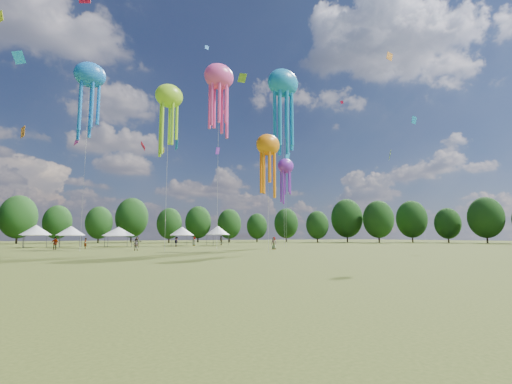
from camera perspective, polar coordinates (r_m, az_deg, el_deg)
ground at (r=22.53m, az=20.70°, el=-11.28°), size 300.00×300.00×0.00m
spectator_near at (r=50.43m, az=-18.35°, el=-7.85°), size 0.92×0.83×1.54m
spectators_far at (r=65.73m, az=-12.84°, el=-7.63°), size 31.92×27.39×1.85m
festival_tents at (r=71.94m, az=-18.82°, el=-5.78°), size 37.54×8.11×4.03m
show_kites at (r=60.67m, az=-2.28°, el=13.45°), size 37.62×20.90×32.61m
small_kites at (r=64.12m, az=-15.07°, el=19.97°), size 76.78×58.76×43.46m
treeline at (r=78.17m, az=-20.00°, el=-3.10°), size 201.57×95.24×13.43m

